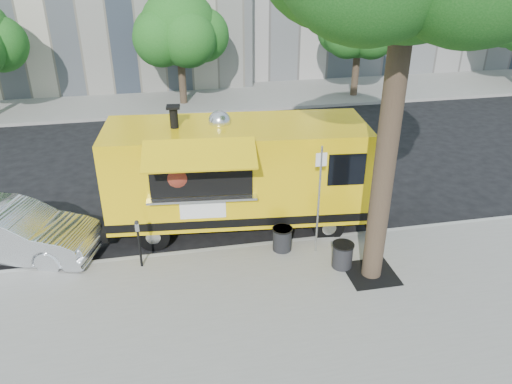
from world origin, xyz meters
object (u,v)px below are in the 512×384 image
far_tree_c (360,25)px  food_truck (236,173)px  sedan (12,232)px  parking_meter (138,238)px  sign_post (319,194)px  trash_bin_right (343,255)px  trash_bin_left (282,238)px  far_tree_b (179,27)px

far_tree_c → food_truck: (-8.27, -12.02, -1.98)m
food_truck → sedan: (-6.01, -0.38, -1.00)m
parking_meter → sign_post: bearing=-2.5°
far_tree_c → sedan: 19.15m
far_tree_c → trash_bin_right: size_ratio=7.86×
sign_post → trash_bin_left: bearing=163.8°
far_tree_b → food_truck: far_tree_b is taller
sedan → trash_bin_right: size_ratio=6.74×
far_tree_b → trash_bin_right: 15.70m
parking_meter → trash_bin_left: bearing=0.8°
far_tree_c → sign_post: far_tree_c is taller
far_tree_b → sign_post: 14.61m
parking_meter → trash_bin_right: parking_meter is taller
far_tree_c → trash_bin_left: 15.86m
parking_meter → trash_bin_right: bearing=-11.3°
far_tree_b → far_tree_c: far_tree_b is taller
far_tree_c → food_truck: size_ratio=0.68×
trash_bin_left → far_tree_c: bearing=61.9°
food_truck → trash_bin_left: food_truck is taller
far_tree_b → sedan: 14.10m
far_tree_b → trash_bin_right: bearing=-78.8°
far_tree_c → food_truck: far_tree_c is taller
sign_post → trash_bin_left: 1.62m
sedan → trash_bin_right: sedan is taller
trash_bin_right → food_truck: bearing=129.6°
sedan → trash_bin_left: sedan is taller
far_tree_c → sign_post: 15.48m
far_tree_b → sign_post: (2.55, -14.25, -1.98)m
far_tree_c → sedan: size_ratio=1.17×
food_truck → trash_bin_left: bearing=-54.8°
trash_bin_right → far_tree_c: bearing=67.8°
far_tree_b → far_tree_c: size_ratio=1.06×
far_tree_b → trash_bin_right: (2.99, -15.05, -3.33)m
far_tree_b → far_tree_c: 9.01m
food_truck → sedan: bearing=-170.8°
sign_post → food_truck: 2.65m
far_tree_b → trash_bin_left: bearing=-83.1°
trash_bin_right → sedan: bearing=164.1°
sign_post → far_tree_c: bearing=65.2°
parking_meter → trash_bin_left: (3.69, 0.05, -0.48)m
sign_post → parking_meter: bearing=177.5°
sign_post → food_truck: size_ratio=0.39×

